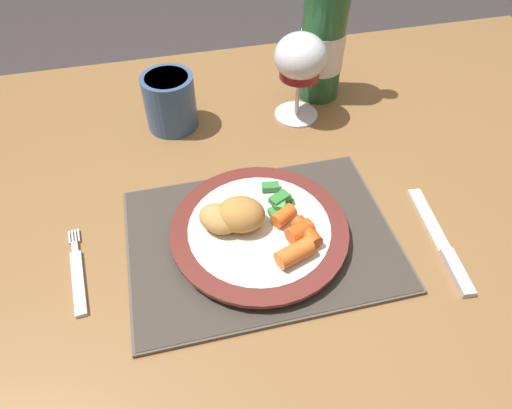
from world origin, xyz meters
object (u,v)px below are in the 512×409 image
dinner_plate (259,231)px  fork (78,276)px  wine_glass (300,61)px  table_knife (444,248)px  dining_table (216,239)px  drinking_cup (170,101)px  bottle (323,35)px

dinner_plate → fork: (-0.24, -0.01, -0.01)m
wine_glass → table_knife: bearing=-72.3°
dining_table → fork: size_ratio=11.31×
dining_table → drinking_cup: size_ratio=16.82×
dinner_plate → bottle: (0.19, 0.31, 0.10)m
dining_table → fork: (-0.19, -0.09, 0.08)m
dinner_plate → fork: bearing=-178.4°
fork → dining_table: bearing=25.0°
dining_table → drinking_cup: drinking_cup is taller
wine_glass → bottle: bottle is taller
fork → bottle: bottle is taller
dining_table → fork: fork is taller
table_knife → fork: bearing=172.0°
dinner_plate → table_knife: dinner_plate is taller
dinner_plate → bottle: size_ratio=0.76×
table_knife → wine_glass: size_ratio=1.23×
fork → table_knife: 0.47m
fork → drinking_cup: size_ratio=1.49×
dinner_plate → fork: size_ratio=1.70×
drinking_cup → dining_table: bearing=-80.5°
dinner_plate → wine_glass: wine_glass is taller
dinner_plate → fork: dinner_plate is taller
dining_table → dinner_plate: 0.14m
dining_table → wine_glass: size_ratio=10.40×
dinner_plate → drinking_cup: 0.29m
dinner_plate → dining_table: bearing=122.4°
dining_table → dinner_plate: dinner_plate is taller
fork → wine_glass: 0.46m
dining_table → table_knife: table_knife is taller
wine_glass → bottle: bearing=44.6°
dining_table → dinner_plate: size_ratio=6.66×
dining_table → bottle: size_ratio=5.05×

